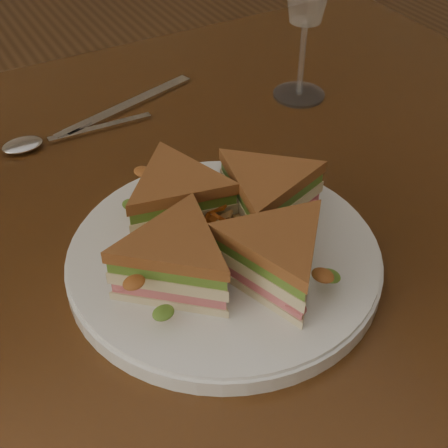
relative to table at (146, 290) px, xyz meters
name	(u,v)px	position (x,y,z in m)	size (l,w,h in m)	color
table	(146,290)	(0.00, 0.00, 0.00)	(1.20, 0.80, 0.75)	#331B0B
plate	(224,258)	(0.05, -0.10, 0.11)	(0.29, 0.29, 0.02)	white
sandwich_wedges	(224,228)	(0.05, -0.10, 0.14)	(0.26, 0.26, 0.06)	beige
crisps_mound	(224,232)	(0.05, -0.10, 0.14)	(0.09, 0.09, 0.05)	#B75017
spoon	(42,141)	(-0.04, 0.19, 0.10)	(0.18, 0.03, 0.01)	silver
knife	(121,109)	(0.07, 0.22, 0.10)	(0.21, 0.07, 0.00)	silver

